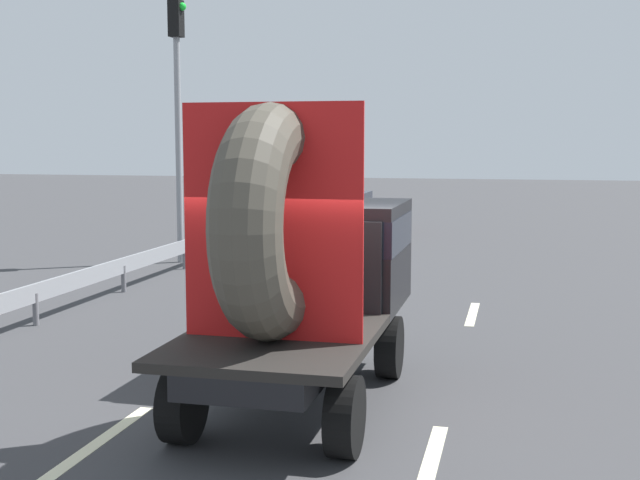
% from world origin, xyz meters
% --- Properties ---
extents(ground_plane, '(120.00, 120.00, 0.00)m').
position_xyz_m(ground_plane, '(0.00, 0.00, 0.00)').
color(ground_plane, '#38383A').
extents(flatbed_truck, '(2.02, 4.60, 3.47)m').
position_xyz_m(flatbed_truck, '(0.01, 0.34, 1.67)').
color(flatbed_truck, black).
rests_on(flatbed_truck, ground_plane).
extents(distant_sedan, '(1.77, 4.14, 1.35)m').
position_xyz_m(distant_sedan, '(-3.37, 18.55, 0.72)').
color(distant_sedan, black).
rests_on(distant_sedan, ground_plane).
extents(traffic_light, '(0.42, 0.36, 6.55)m').
position_xyz_m(traffic_light, '(-5.93, 10.49, 4.21)').
color(traffic_light, gray).
rests_on(traffic_light, ground_plane).
extents(guardrail, '(0.10, 12.73, 0.71)m').
position_xyz_m(guardrail, '(-5.39, 7.85, 0.53)').
color(guardrail, gray).
rests_on(guardrail, ground_plane).
extents(lane_dash_left_near, '(0.16, 2.27, 0.01)m').
position_xyz_m(lane_dash_left_near, '(-1.68, -1.63, 0.00)').
color(lane_dash_left_near, beige).
rests_on(lane_dash_left_near, ground_plane).
extents(lane_dash_left_far, '(0.16, 2.63, 0.01)m').
position_xyz_m(lane_dash_left_far, '(-1.68, 6.28, 0.00)').
color(lane_dash_left_far, beige).
rests_on(lane_dash_left_far, ground_plane).
extents(lane_dash_right_near, '(0.16, 2.81, 0.01)m').
position_xyz_m(lane_dash_right_near, '(1.69, -1.75, 0.00)').
color(lane_dash_right_near, beige).
rests_on(lane_dash_right_near, ground_plane).
extents(lane_dash_right_far, '(0.16, 2.05, 0.01)m').
position_xyz_m(lane_dash_right_far, '(1.69, 5.73, 0.00)').
color(lane_dash_right_far, beige).
rests_on(lane_dash_right_far, ground_plane).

